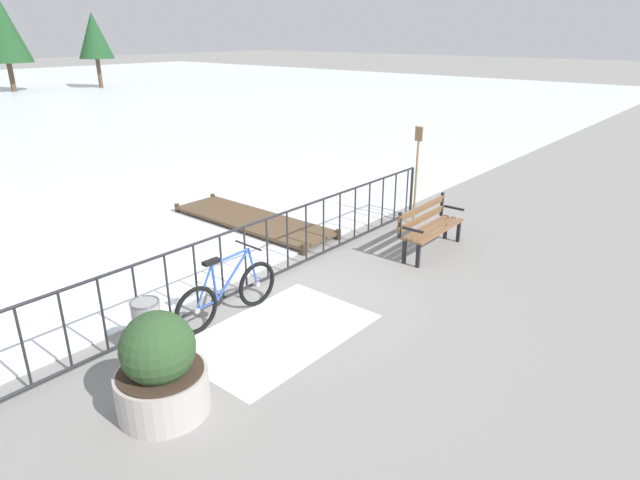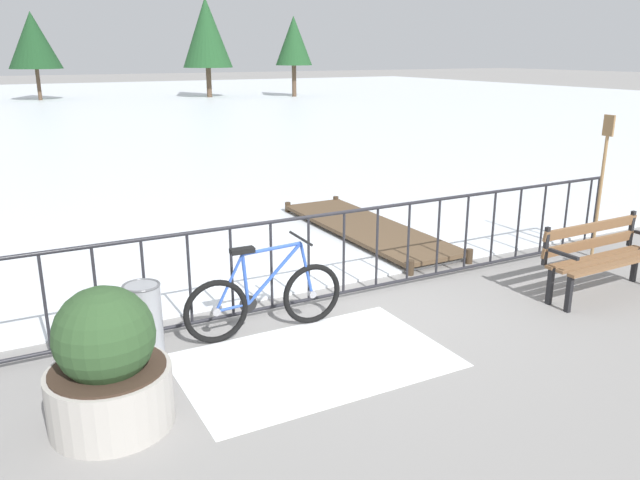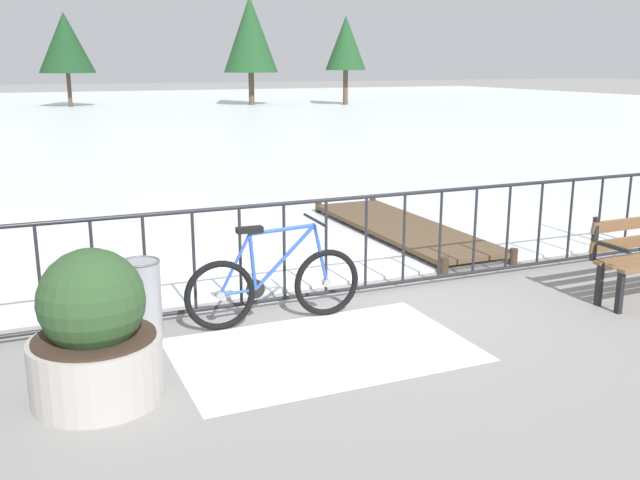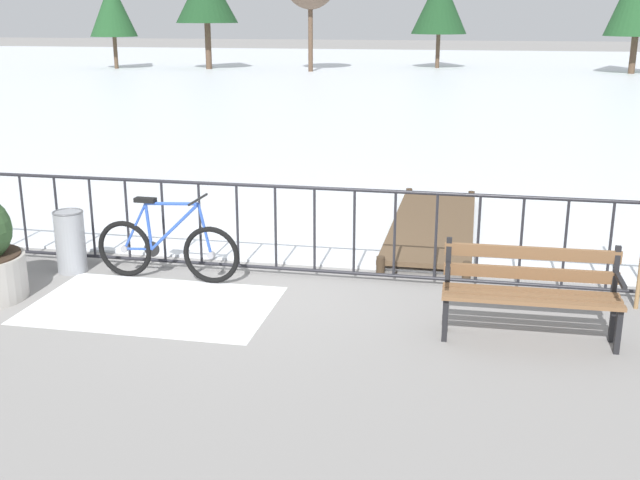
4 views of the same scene
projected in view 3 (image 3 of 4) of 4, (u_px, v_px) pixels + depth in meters
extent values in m
plane|color=gray|center=(346.00, 297.00, 7.45)|extent=(160.00, 160.00, 0.00)
cube|color=silver|center=(81.00, 115.00, 32.72)|extent=(80.00, 56.00, 0.03)
cube|color=white|center=(323.00, 349.00, 6.08)|extent=(2.50, 1.58, 0.01)
cylinder|color=#232328|center=(347.00, 198.00, 7.20)|extent=(9.00, 0.04, 0.04)
cylinder|color=#232328|center=(346.00, 290.00, 7.43)|extent=(9.00, 0.04, 0.04)
cylinder|color=#232328|center=(40.00, 279.00, 6.17)|extent=(0.03, 0.03, 0.97)
cylinder|color=#232328|center=(94.00, 273.00, 6.35)|extent=(0.03, 0.03, 0.97)
cylinder|color=#232328|center=(145.00, 267.00, 6.53)|extent=(0.03, 0.03, 0.97)
cylinder|color=#232328|center=(194.00, 261.00, 6.70)|extent=(0.03, 0.03, 0.97)
cylinder|color=#232328|center=(240.00, 256.00, 6.88)|extent=(0.03, 0.03, 0.97)
cylinder|color=#232328|center=(284.00, 252.00, 7.05)|extent=(0.03, 0.03, 0.97)
cylinder|color=#232328|center=(326.00, 247.00, 7.23)|extent=(0.03, 0.03, 0.97)
cylinder|color=#232328|center=(366.00, 243.00, 7.40)|extent=(0.03, 0.03, 0.97)
cylinder|color=#232328|center=(404.00, 238.00, 7.58)|extent=(0.03, 0.03, 0.97)
cylinder|color=#232328|center=(440.00, 234.00, 7.75)|extent=(0.03, 0.03, 0.97)
cylinder|color=#232328|center=(475.00, 231.00, 7.93)|extent=(0.03, 0.03, 0.97)
cylinder|color=#232328|center=(508.00, 227.00, 8.11)|extent=(0.03, 0.03, 0.97)
cylinder|color=#232328|center=(540.00, 223.00, 8.28)|extent=(0.03, 0.03, 0.97)
cylinder|color=#232328|center=(570.00, 220.00, 8.46)|extent=(0.03, 0.03, 0.97)
cylinder|color=#232328|center=(599.00, 217.00, 8.63)|extent=(0.03, 0.03, 0.97)
cylinder|color=#232328|center=(627.00, 214.00, 8.81)|extent=(0.03, 0.03, 0.97)
torus|color=black|center=(220.00, 296.00, 6.46)|extent=(0.66, 0.08, 0.66)
cylinder|color=gray|center=(220.00, 296.00, 6.46)|extent=(0.08, 0.06, 0.08)
torus|color=black|center=(327.00, 283.00, 6.84)|extent=(0.66, 0.08, 0.66)
cylinder|color=gray|center=(327.00, 283.00, 6.84)|extent=(0.08, 0.06, 0.08)
cylinder|color=#2D51B2|center=(253.00, 262.00, 6.50)|extent=(0.08, 0.04, 0.53)
cylinder|color=#2D51B2|center=(285.00, 257.00, 6.61)|extent=(0.61, 0.05, 0.59)
cylinder|color=#2D51B2|center=(283.00, 229.00, 6.54)|extent=(0.63, 0.06, 0.07)
cylinder|color=#2D51B2|center=(238.00, 292.00, 6.52)|extent=(0.34, 0.04, 0.05)
cylinder|color=#2D51B2|center=(235.00, 265.00, 6.45)|extent=(0.32, 0.04, 0.56)
cylinder|color=#2D51B2|center=(321.00, 254.00, 6.74)|extent=(0.16, 0.04, 0.59)
cube|color=black|center=(250.00, 230.00, 6.42)|extent=(0.24, 0.11, 0.05)
cylinder|color=black|center=(314.00, 220.00, 6.64)|extent=(0.04, 0.52, 0.03)
cylinder|color=black|center=(255.00, 289.00, 6.58)|extent=(0.18, 0.03, 0.18)
cube|color=black|center=(620.00, 292.00, 6.91)|extent=(0.05, 0.06, 0.44)
cube|color=black|center=(599.00, 284.00, 7.14)|extent=(0.05, 0.06, 0.44)
cube|color=black|center=(595.00, 239.00, 7.14)|extent=(0.05, 0.04, 0.45)
cube|color=black|center=(614.00, 247.00, 6.93)|extent=(0.05, 0.40, 0.04)
cylinder|color=#ADA8A0|center=(97.00, 369.00, 5.15)|extent=(0.95, 0.95, 0.47)
cylinder|color=#38281E|center=(95.00, 337.00, 5.09)|extent=(0.87, 0.87, 0.02)
sphere|color=#2D4C28|center=(92.00, 301.00, 5.03)|extent=(0.76, 0.76, 0.76)
cylinder|color=gray|center=(142.00, 301.00, 6.21)|extent=(0.34, 0.34, 0.72)
torus|color=#545558|center=(139.00, 262.00, 6.13)|extent=(0.35, 0.35, 0.02)
cube|color=brown|center=(402.00, 227.00, 10.07)|extent=(1.10, 3.69, 0.06)
cylinder|color=#3C2E20|center=(444.00, 266.00, 8.24)|extent=(0.10, 0.10, 0.20)
cylinder|color=#3C2E20|center=(513.00, 257.00, 8.62)|extent=(0.10, 0.10, 0.20)
cylinder|color=#3C2E20|center=(318.00, 208.00, 11.52)|extent=(0.10, 0.10, 0.20)
cylinder|color=#3C2E20|center=(373.00, 203.00, 11.90)|extent=(0.10, 0.10, 0.20)
cylinder|color=brown|center=(346.00, 76.00, 40.29)|extent=(0.27, 0.27, 3.27)
cone|color=#1E4723|center=(346.00, 43.00, 39.85)|extent=(2.29, 2.29, 2.96)
cylinder|color=brown|center=(251.00, 78.00, 40.18)|extent=(0.31, 0.31, 3.06)
cone|color=#1E4723|center=(250.00, 34.00, 39.60)|extent=(3.05, 3.05, 4.13)
cylinder|color=brown|center=(68.00, 79.00, 38.45)|extent=(0.22, 0.22, 3.05)
cone|color=#193D1E|center=(65.00, 43.00, 37.99)|extent=(2.97, 2.97, 3.17)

